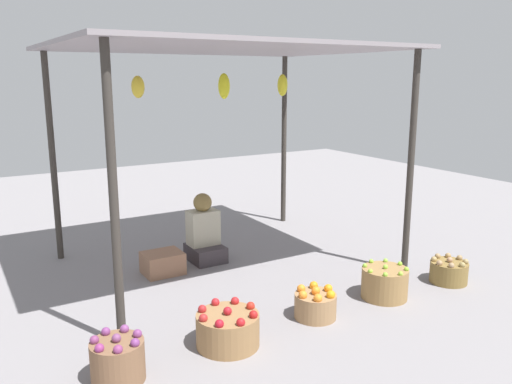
{
  "coord_description": "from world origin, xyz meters",
  "views": [
    {
      "loc": [
        -2.61,
        -4.95,
        2.06
      ],
      "look_at": [
        0.0,
        -0.64,
        0.95
      ],
      "focal_mm": 36.84,
      "sensor_mm": 36.0,
      "label": 1
    }
  ],
  "objects_px": {
    "basket_red_apples": "(228,329)",
    "vendor_person": "(204,235)",
    "basket_oranges": "(315,304)",
    "basket_purple_onions": "(118,360)",
    "basket_limes": "(385,283)",
    "basket_potatoes": "(449,271)",
    "wooden_crate_near_vendor": "(163,263)"
  },
  "relations": [
    {
      "from": "basket_limes",
      "to": "wooden_crate_near_vendor",
      "type": "relative_size",
      "value": 1.07
    },
    {
      "from": "basket_purple_onions",
      "to": "basket_potatoes",
      "type": "height_order",
      "value": "basket_purple_onions"
    },
    {
      "from": "basket_oranges",
      "to": "basket_potatoes",
      "type": "distance_m",
      "value": 1.66
    },
    {
      "from": "vendor_person",
      "to": "basket_purple_onions",
      "type": "xyz_separation_m",
      "value": [
        -1.57,
        -1.91,
        -0.15
      ]
    },
    {
      "from": "basket_purple_onions",
      "to": "wooden_crate_near_vendor",
      "type": "relative_size",
      "value": 0.92
    },
    {
      "from": "basket_purple_onions",
      "to": "basket_oranges",
      "type": "bearing_deg",
      "value": 2.24
    },
    {
      "from": "basket_red_apples",
      "to": "basket_limes",
      "type": "distance_m",
      "value": 1.71
    },
    {
      "from": "basket_oranges",
      "to": "basket_limes",
      "type": "bearing_deg",
      "value": -0.09
    },
    {
      "from": "basket_red_apples",
      "to": "basket_potatoes",
      "type": "distance_m",
      "value": 2.55
    },
    {
      "from": "basket_limes",
      "to": "vendor_person",
      "type": "bearing_deg",
      "value": 118.77
    },
    {
      "from": "basket_potatoes",
      "to": "vendor_person",
      "type": "bearing_deg",
      "value": 134.27
    },
    {
      "from": "basket_limes",
      "to": "basket_potatoes",
      "type": "relative_size",
      "value": 1.16
    },
    {
      "from": "basket_oranges",
      "to": "vendor_person",
      "type": "bearing_deg",
      "value": 95.85
    },
    {
      "from": "basket_purple_onions",
      "to": "basket_limes",
      "type": "distance_m",
      "value": 2.58
    },
    {
      "from": "basket_purple_onions",
      "to": "basket_red_apples",
      "type": "bearing_deg",
      "value": 2.09
    },
    {
      "from": "basket_red_apples",
      "to": "basket_oranges",
      "type": "relative_size",
      "value": 1.35
    },
    {
      "from": "basket_limes",
      "to": "basket_potatoes",
      "type": "xyz_separation_m",
      "value": [
        0.84,
        -0.06,
        -0.03
      ]
    },
    {
      "from": "vendor_person",
      "to": "wooden_crate_near_vendor",
      "type": "bearing_deg",
      "value": -164.79
    },
    {
      "from": "basket_red_apples",
      "to": "wooden_crate_near_vendor",
      "type": "distance_m",
      "value": 1.72
    },
    {
      "from": "basket_limes",
      "to": "basket_oranges",
      "type": "bearing_deg",
      "value": 179.91
    },
    {
      "from": "basket_oranges",
      "to": "basket_potatoes",
      "type": "relative_size",
      "value": 0.98
    },
    {
      "from": "vendor_person",
      "to": "basket_limes",
      "type": "relative_size",
      "value": 1.79
    },
    {
      "from": "basket_limes",
      "to": "basket_purple_onions",
      "type": "bearing_deg",
      "value": -178.5
    },
    {
      "from": "basket_red_apples",
      "to": "vendor_person",
      "type": "bearing_deg",
      "value": 69.6
    },
    {
      "from": "basket_red_apples",
      "to": "basket_limes",
      "type": "height_order",
      "value": "basket_limes"
    },
    {
      "from": "basket_purple_onions",
      "to": "basket_potatoes",
      "type": "bearing_deg",
      "value": 0.14
    },
    {
      "from": "vendor_person",
      "to": "basket_limes",
      "type": "height_order",
      "value": "vendor_person"
    },
    {
      "from": "basket_purple_onions",
      "to": "vendor_person",
      "type": "bearing_deg",
      "value": 50.44
    },
    {
      "from": "basket_red_apples",
      "to": "basket_oranges",
      "type": "bearing_deg",
      "value": 2.38
    },
    {
      "from": "vendor_person",
      "to": "basket_potatoes",
      "type": "xyz_separation_m",
      "value": [
        1.85,
        -1.9,
        -0.18
      ]
    },
    {
      "from": "vendor_person",
      "to": "wooden_crate_near_vendor",
      "type": "distance_m",
      "value": 0.61
    },
    {
      "from": "basket_red_apples",
      "to": "wooden_crate_near_vendor",
      "type": "height_order",
      "value": "basket_red_apples"
    }
  ]
}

